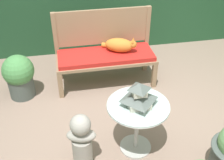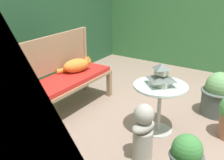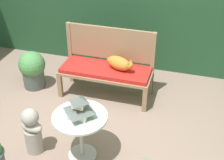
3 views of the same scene
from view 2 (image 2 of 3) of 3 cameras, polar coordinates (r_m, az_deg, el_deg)
The scene contains 10 objects.
ground at distance 3.38m, azimuth 4.42°, elevation -9.78°, with size 30.00×30.00×0.00m, color gray.
foliage_hedge_right at distance 5.66m, azimuth 17.69°, elevation 13.86°, with size 0.70×3.52×2.20m, color #38703D.
garden_bench at distance 3.72m, azimuth -8.73°, elevation -0.28°, with size 1.31×0.50×0.46m.
bench_backrest at distance 3.77m, azimuth -11.63°, elevation 4.55°, with size 1.31×0.06×0.98m.
cat at distance 3.82m, azimuth -7.27°, elevation 2.95°, with size 0.44×0.35×0.21m.
patio_table at distance 3.16m, azimuth 9.72°, elevation -3.14°, with size 0.60×0.60×0.58m.
pagoda_birdhouse at distance 3.07m, azimuth 9.99°, elevation 0.85°, with size 0.27×0.27×0.25m.
garden_bust at distance 2.74m, azimuth 6.34°, elevation -10.45°, with size 0.31×0.21×0.60m.
potted_plant_bench_right at distance 3.83m, azimuth 20.80°, elevation -2.82°, with size 0.45×0.45×0.57m.
potted_plant_patio_mid at distance 3.03m, azimuth -21.57°, elevation -8.73°, with size 0.40×0.40×0.58m.
Camera 2 is at (-2.56, -1.35, 1.75)m, focal length 45.00 mm.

